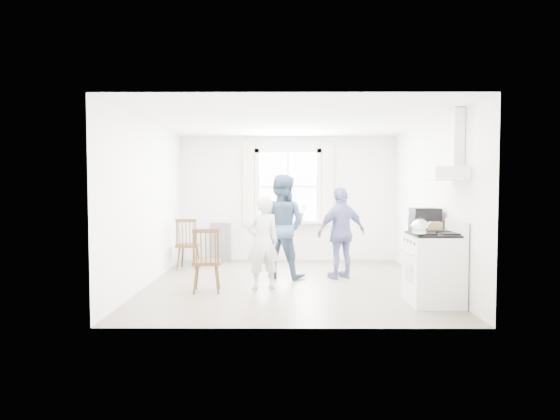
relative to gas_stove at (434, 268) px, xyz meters
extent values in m
cube|color=#796C5D|center=(-1.91, 1.35, -0.49)|extent=(4.62, 5.12, 0.02)
cube|color=white|center=(-1.91, 3.87, 0.82)|extent=(4.62, 0.04, 2.64)
cube|color=white|center=(-1.91, -1.17, 0.82)|extent=(4.62, 0.04, 2.64)
cube|color=white|center=(-4.18, 1.35, 0.82)|extent=(0.04, 5.12, 2.64)
cube|color=white|center=(0.36, 1.35, 0.82)|extent=(0.04, 5.12, 2.64)
cube|color=white|center=(-1.91, 1.35, 2.13)|extent=(4.62, 5.12, 0.02)
cube|color=white|center=(-1.91, 3.83, 1.07)|extent=(1.20, 0.02, 1.40)
cube|color=silver|center=(-1.91, 3.80, 1.81)|extent=(1.38, 0.09, 0.09)
cube|color=silver|center=(-1.91, 3.80, 0.32)|extent=(1.38, 0.09, 0.09)
cube|color=silver|center=(-2.56, 3.80, 1.07)|extent=(0.09, 0.09, 1.58)
cube|color=silver|center=(-1.27, 3.80, 1.07)|extent=(0.09, 0.09, 1.58)
cube|color=silver|center=(-1.91, 3.73, 0.34)|extent=(1.38, 0.24, 0.06)
cube|color=#FCECCF|center=(-2.73, 3.79, 1.12)|extent=(0.24, 0.05, 1.70)
cube|color=#FCECCF|center=(-1.09, 3.79, 1.12)|extent=(0.24, 0.05, 1.70)
cube|color=silver|center=(0.11, 0.00, 1.26)|extent=(0.45, 0.76, 0.18)
cube|color=silver|center=(0.26, 0.00, 1.73)|extent=(0.14, 0.30, 0.76)
cube|color=slate|center=(-3.31, 3.68, -0.08)|extent=(0.40, 0.30, 0.80)
cube|color=white|center=(-0.01, 0.00, -0.02)|extent=(0.65, 0.76, 0.92)
cube|color=black|center=(-0.01, 0.00, 0.45)|extent=(0.61, 0.72, 0.03)
cube|color=white|center=(0.29, 0.00, 0.54)|extent=(0.06, 0.76, 0.20)
cylinder|color=silver|center=(-0.35, 0.00, 0.22)|extent=(0.02, 0.61, 0.02)
sphere|color=silver|center=(-0.26, -0.24, 0.57)|extent=(0.21, 0.21, 0.21)
cylinder|color=silver|center=(-0.26, -0.24, 0.51)|extent=(0.19, 0.19, 0.04)
torus|color=black|center=(-0.26, -0.24, 0.70)|extent=(0.13, 0.04, 0.13)
cube|color=silver|center=(0.07, 0.70, -0.03)|extent=(0.50, 0.55, 0.90)
cube|color=black|center=(0.07, 0.71, 0.51)|extent=(0.41, 0.37, 0.19)
cube|color=black|center=(0.07, 0.71, 0.68)|extent=(0.41, 0.37, 0.17)
cube|color=tan|center=(0.10, 0.47, 0.50)|extent=(0.27, 0.20, 0.16)
cube|color=#412A15|center=(-3.81, 2.79, -0.05)|extent=(0.43, 0.41, 0.05)
cube|color=#412A15|center=(-3.82, 2.62, 0.22)|extent=(0.39, 0.08, 0.53)
cylinder|color=#412A15|center=(-3.81, 2.79, -0.27)|extent=(0.04, 0.04, 0.42)
cube|color=#412A15|center=(-3.15, 0.75, -0.05)|extent=(0.44, 0.42, 0.05)
cube|color=#412A15|center=(-3.14, 0.57, 0.22)|extent=(0.39, 0.09, 0.53)
cylinder|color=#412A15|center=(-3.15, 0.75, -0.27)|extent=(0.04, 0.04, 0.42)
imported|color=silver|center=(-2.33, 0.95, 0.23)|extent=(0.66, 0.66, 1.43)
imported|color=#405977|center=(-2.04, 1.87, 0.40)|extent=(1.10, 1.10, 1.76)
imported|color=navy|center=(-1.02, 1.81, 0.29)|extent=(1.22, 1.22, 1.56)
imported|color=#316F37|center=(-1.62, 3.71, 0.54)|extent=(0.24, 0.24, 0.34)
camera|label=1|loc=(-2.02, -6.61, 1.12)|focal=32.00mm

